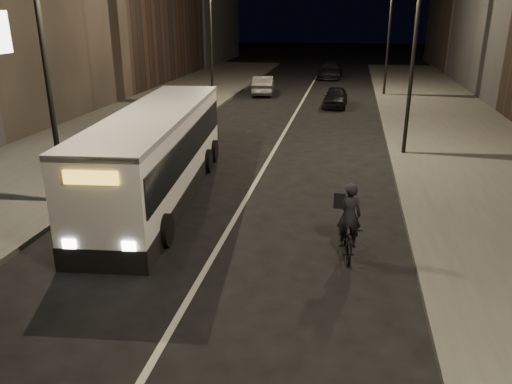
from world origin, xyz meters
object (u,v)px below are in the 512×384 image
at_px(car_mid, 263,85).
at_px(streetlight_left_near, 49,31).
at_px(cyclist_on_bicycle, 348,232).
at_px(streetlight_right_far, 386,18).
at_px(city_bus, 158,150).
at_px(car_far, 331,70).
at_px(car_near, 335,97).
at_px(streetlight_right_mid, 410,25).
at_px(streetlight_left_far, 214,19).

bearing_deg(car_mid, streetlight_left_near, 77.70).
bearing_deg(cyclist_on_bicycle, car_mid, 98.33).
xyz_separation_m(streetlight_right_far, city_bus, (-8.25, -22.52, -3.78)).
distance_m(car_mid, car_far, 11.28).
distance_m(cyclist_on_bicycle, car_near, 21.09).
height_order(streetlight_right_mid, streetlight_left_near, same).
xyz_separation_m(city_bus, car_mid, (-0.25, 21.77, -0.89)).
bearing_deg(city_bus, cyclist_on_bicycle, -33.93).
bearing_deg(streetlight_right_far, city_bus, -110.12).
height_order(streetlight_right_far, car_far, streetlight_right_far).
bearing_deg(streetlight_right_far, streetlight_left_near, -113.96).
bearing_deg(city_bus, car_far, 76.57).
relative_size(streetlight_left_far, car_far, 1.63).
relative_size(streetlight_left_near, car_near, 2.22).
distance_m(streetlight_left_near, cyclist_on_bicycle, 10.04).
relative_size(streetlight_left_near, streetlight_left_far, 1.00).
height_order(streetlight_left_far, car_mid, streetlight_left_far).
distance_m(city_bus, cyclist_on_bicycle, 7.16).
bearing_deg(cyclist_on_bicycle, streetlight_left_far, 107.39).
xyz_separation_m(streetlight_right_mid, streetlight_left_far, (-10.66, 10.00, 0.00)).
distance_m(streetlight_right_far, city_bus, 24.28).
height_order(streetlight_right_mid, cyclist_on_bicycle, streetlight_right_mid).
xyz_separation_m(cyclist_on_bicycle, car_mid, (-6.51, 25.10, 0.02)).
bearing_deg(cyclist_on_bicycle, car_near, 86.70).
bearing_deg(car_far, streetlight_left_far, -109.88).
distance_m(cyclist_on_bicycle, car_mid, 25.94).
bearing_deg(car_near, streetlight_right_mid, -72.99).
xyz_separation_m(streetlight_left_near, car_far, (6.66, 33.59, -4.64)).
distance_m(streetlight_left_far, car_near, 9.04).
relative_size(streetlight_right_far, car_near, 2.22).
bearing_deg(car_near, city_bus, -104.59).
bearing_deg(streetlight_right_mid, streetlight_left_far, 136.84).
distance_m(streetlight_left_near, car_far, 34.56).
xyz_separation_m(streetlight_left_far, city_bus, (2.41, -16.52, -3.78)).
bearing_deg(streetlight_right_far, car_near, -122.54).
height_order(streetlight_right_far, streetlight_left_far, same).
bearing_deg(city_bus, car_near, 67.79).
relative_size(cyclist_on_bicycle, car_far, 0.40).
distance_m(streetlight_right_mid, car_mid, 18.07).
bearing_deg(streetlight_right_far, streetlight_left_far, -150.64).
bearing_deg(streetlight_left_far, cyclist_on_bicycle, -66.40).
height_order(city_bus, car_near, city_bus).
distance_m(car_near, car_far, 14.42).
relative_size(car_near, car_mid, 0.88).
relative_size(streetlight_right_far, car_mid, 1.94).
xyz_separation_m(streetlight_right_mid, car_mid, (-8.50, 15.24, -4.67)).
bearing_deg(city_bus, streetlight_left_near, -154.41).
bearing_deg(car_near, car_far, 95.49).
xyz_separation_m(car_near, car_far, (-0.94, 14.39, 0.10)).
xyz_separation_m(streetlight_left_near, car_mid, (2.16, 23.24, -4.67)).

